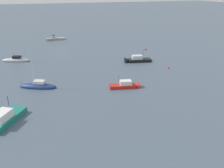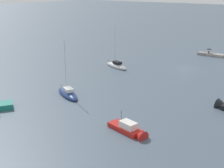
{
  "view_description": "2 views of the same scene",
  "coord_description": "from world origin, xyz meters",
  "px_view_note": "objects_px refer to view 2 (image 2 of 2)",
  "views": [
    {
      "loc": [
        9.74,
        74.17,
        18.03
      ],
      "look_at": [
        -3.29,
        37.42,
        2.29
      ],
      "focal_mm": 38.21,
      "sensor_mm": 36.0,
      "label": 1
    },
    {
      "loc": [
        -26.89,
        65.49,
        18.16
      ],
      "look_at": [
        2.26,
        25.4,
        2.42
      ],
      "focal_mm": 50.17,
      "sensor_mm": 36.0,
      "label": 2
    }
  ],
  "objects_px": {
    "umbrella_open_black": "(209,49)",
    "sailboat_grey_mid": "(116,66)",
    "person_seated_grey_left": "(209,52)",
    "sailboat_navy_outer": "(68,94)",
    "motorboat_red_near": "(130,131)"
  },
  "relations": [
    {
      "from": "umbrella_open_black",
      "to": "sailboat_grey_mid",
      "type": "bearing_deg",
      "value": 62.71
    },
    {
      "from": "umbrella_open_black",
      "to": "motorboat_red_near",
      "type": "xyz_separation_m",
      "value": [
        -8.01,
        51.3,
        -1.48
      ]
    },
    {
      "from": "sailboat_navy_outer",
      "to": "motorboat_red_near",
      "type": "height_order",
      "value": "sailboat_navy_outer"
    },
    {
      "from": "umbrella_open_black",
      "to": "motorboat_red_near",
      "type": "distance_m",
      "value": 51.95
    },
    {
      "from": "person_seated_grey_left",
      "to": "motorboat_red_near",
      "type": "distance_m",
      "value": 51.75
    },
    {
      "from": "sailboat_navy_outer",
      "to": "motorboat_red_near",
      "type": "distance_m",
      "value": 17.41
    },
    {
      "from": "umbrella_open_black",
      "to": "sailboat_grey_mid",
      "type": "relative_size",
      "value": 0.14
    },
    {
      "from": "sailboat_grey_mid",
      "to": "sailboat_navy_outer",
      "type": "bearing_deg",
      "value": -148.06
    },
    {
      "from": "umbrella_open_black",
      "to": "person_seated_grey_left",
      "type": "bearing_deg",
      "value": 95.03
    },
    {
      "from": "sailboat_grey_mid",
      "to": "motorboat_red_near",
      "type": "height_order",
      "value": "sailboat_grey_mid"
    },
    {
      "from": "motorboat_red_near",
      "to": "sailboat_navy_outer",
      "type": "bearing_deg",
      "value": -96.31
    },
    {
      "from": "person_seated_grey_left",
      "to": "sailboat_navy_outer",
      "type": "bearing_deg",
      "value": 68.84
    },
    {
      "from": "sailboat_grey_mid",
      "to": "sailboat_navy_outer",
      "type": "height_order",
      "value": "sailboat_grey_mid"
    },
    {
      "from": "person_seated_grey_left",
      "to": "sailboat_navy_outer",
      "type": "height_order",
      "value": "sailboat_navy_outer"
    },
    {
      "from": "sailboat_navy_outer",
      "to": "motorboat_red_near",
      "type": "xyz_separation_m",
      "value": [
        -16.44,
        5.74,
        -0.01
      ]
    }
  ]
}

